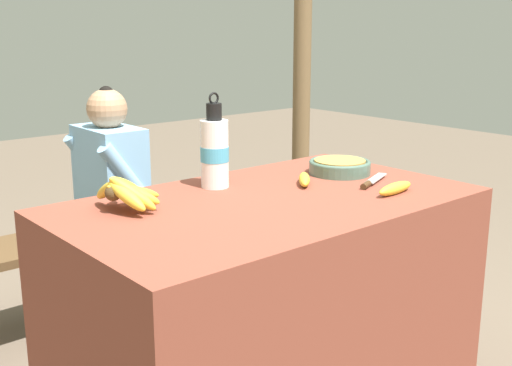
{
  "coord_description": "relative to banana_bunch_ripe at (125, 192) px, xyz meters",
  "views": [
    {
      "loc": [
        -1.22,
        -1.37,
        1.3
      ],
      "look_at": [
        -0.01,
        0.05,
        0.83
      ],
      "focal_mm": 45.0,
      "sensor_mm": 36.0,
      "label": 1
    }
  ],
  "objects": [
    {
      "name": "water_bottle",
      "position": [
        0.35,
        0.05,
        0.06
      ],
      "size": [
        0.09,
        0.09,
        0.3
      ],
      "color": "white",
      "rests_on": "market_counter"
    },
    {
      "name": "banana_bunch_green",
      "position": [
        1.06,
        0.96,
        -0.37
      ],
      "size": [
        0.13,
        0.25,
        0.1
      ],
      "color": "#4C381E",
      "rests_on": "wooden_bench"
    },
    {
      "name": "support_post_far",
      "position": [
        1.86,
        1.21,
        0.51
      ],
      "size": [
        0.1,
        0.1,
        2.72
      ],
      "color": "brown",
      "rests_on": "ground_plane"
    },
    {
      "name": "market_counter",
      "position": [
        0.38,
        -0.16,
        -0.45
      ],
      "size": [
        1.24,
        0.73,
        0.79
      ],
      "color": "brown",
      "rests_on": "ground_plane"
    },
    {
      "name": "knife",
      "position": [
        0.74,
        -0.25,
        -0.04
      ],
      "size": [
        0.2,
        0.1,
        0.02
      ],
      "rotation": [
        0.0,
        0.0,
        0.39
      ],
      "color": "#BCBCC1",
      "rests_on": "market_counter"
    },
    {
      "name": "banana_bunch_ripe",
      "position": [
        0.0,
        0.0,
        0.0
      ],
      "size": [
        0.17,
        0.25,
        0.12
      ],
      "color": "#4C381E",
      "rests_on": "market_counter"
    },
    {
      "name": "loose_banana_side",
      "position": [
        0.59,
        -0.11,
        -0.04
      ],
      "size": [
        0.13,
        0.13,
        0.04
      ],
      "rotation": [
        0.0,
        0.0,
        0.82
      ],
      "color": "gold",
      "rests_on": "market_counter"
    },
    {
      "name": "serving_bowl",
      "position": [
        0.79,
        -0.07,
        -0.03
      ],
      "size": [
        0.21,
        0.21,
        0.05
      ],
      "color": "#4C6B5B",
      "rests_on": "market_counter"
    },
    {
      "name": "wooden_bench",
      "position": [
        0.53,
        0.96,
        -0.48
      ],
      "size": [
        1.84,
        0.32,
        0.43
      ],
      "color": "brown",
      "rests_on": "ground_plane"
    },
    {
      "name": "loose_banana_front",
      "position": [
        0.72,
        -0.37,
        -0.04
      ],
      "size": [
        0.17,
        0.05,
        0.04
      ],
      "rotation": [
        0.0,
        0.0,
        0.08
      ],
      "color": "gold",
      "rests_on": "market_counter"
    },
    {
      "name": "seated_vendor",
      "position": [
        0.39,
        0.93,
        -0.24
      ],
      "size": [
        0.4,
        0.39,
        1.04
      ],
      "rotation": [
        0.0,
        0.0,
        3.13
      ],
      "color": "#473828",
      "rests_on": "ground_plane"
    }
  ]
}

